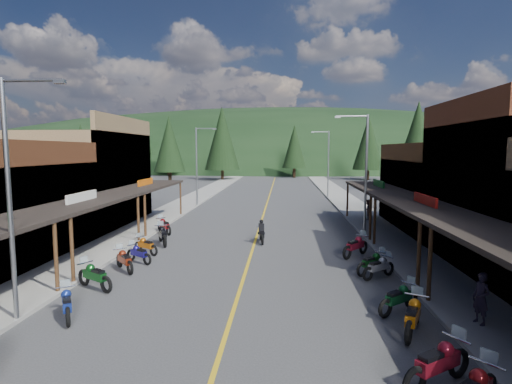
% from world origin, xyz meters
% --- Properties ---
extents(ground, '(220.00, 220.00, 0.00)m').
position_xyz_m(ground, '(0.00, 0.00, 0.00)').
color(ground, '#38383A').
rests_on(ground, ground).
extents(centerline, '(0.15, 90.00, 0.01)m').
position_xyz_m(centerline, '(0.00, 20.00, 0.01)').
color(centerline, gold).
rests_on(centerline, ground).
extents(sidewalk_west, '(3.40, 94.00, 0.15)m').
position_xyz_m(sidewalk_west, '(-8.70, 20.00, 0.07)').
color(sidewalk_west, gray).
rests_on(sidewalk_west, ground).
extents(sidewalk_east, '(3.40, 94.00, 0.15)m').
position_xyz_m(sidewalk_east, '(8.70, 20.00, 0.07)').
color(sidewalk_east, gray).
rests_on(sidewalk_east, ground).
extents(shop_west_3, '(10.90, 10.20, 8.20)m').
position_xyz_m(shop_west_3, '(-13.78, 11.30, 3.52)').
color(shop_west_3, brown).
rests_on(shop_west_3, ground).
extents(shop_east_3, '(10.90, 10.20, 6.20)m').
position_xyz_m(shop_east_3, '(13.75, 11.30, 2.53)').
color(shop_east_3, '#4C2D16').
rests_on(shop_east_3, ground).
extents(streetlight_0, '(2.16, 0.18, 8.00)m').
position_xyz_m(streetlight_0, '(-6.95, -6.00, 4.46)').
color(streetlight_0, gray).
rests_on(streetlight_0, ground).
extents(streetlight_1, '(2.16, 0.18, 8.00)m').
position_xyz_m(streetlight_1, '(-6.95, 22.00, 4.46)').
color(streetlight_1, gray).
rests_on(streetlight_1, ground).
extents(streetlight_2, '(2.16, 0.18, 8.00)m').
position_xyz_m(streetlight_2, '(6.95, 8.00, 4.46)').
color(streetlight_2, gray).
rests_on(streetlight_2, ground).
extents(streetlight_3, '(2.16, 0.18, 8.00)m').
position_xyz_m(streetlight_3, '(6.95, 30.00, 4.46)').
color(streetlight_3, gray).
rests_on(streetlight_3, ground).
extents(ridge_hill, '(310.00, 140.00, 60.00)m').
position_xyz_m(ridge_hill, '(0.00, 135.00, 0.00)').
color(ridge_hill, black).
rests_on(ridge_hill, ground).
extents(pine_0, '(5.04, 5.04, 11.00)m').
position_xyz_m(pine_0, '(-40.00, 62.00, 6.48)').
color(pine_0, black).
rests_on(pine_0, ground).
extents(pine_1, '(5.88, 5.88, 12.50)m').
position_xyz_m(pine_1, '(-24.00, 70.00, 7.24)').
color(pine_1, black).
rests_on(pine_1, ground).
extents(pine_2, '(6.72, 6.72, 14.00)m').
position_xyz_m(pine_2, '(-10.00, 58.00, 7.99)').
color(pine_2, black).
rests_on(pine_2, ground).
extents(pine_3, '(5.04, 5.04, 11.00)m').
position_xyz_m(pine_3, '(4.00, 66.00, 6.48)').
color(pine_3, black).
rests_on(pine_3, ground).
extents(pine_4, '(5.88, 5.88, 12.50)m').
position_xyz_m(pine_4, '(18.00, 60.00, 7.24)').
color(pine_4, black).
rests_on(pine_4, ground).
extents(pine_5, '(6.72, 6.72, 14.00)m').
position_xyz_m(pine_5, '(34.00, 72.00, 7.99)').
color(pine_5, black).
rests_on(pine_5, ground).
extents(pine_6, '(5.04, 5.04, 11.00)m').
position_xyz_m(pine_6, '(46.00, 64.00, 6.48)').
color(pine_6, black).
rests_on(pine_6, ground).
extents(pine_7, '(5.88, 5.88, 12.50)m').
position_xyz_m(pine_7, '(-32.00, 76.00, 7.24)').
color(pine_7, black).
rests_on(pine_7, ground).
extents(pine_8, '(4.48, 4.48, 10.00)m').
position_xyz_m(pine_8, '(-22.00, 40.00, 5.98)').
color(pine_8, black).
rests_on(pine_8, ground).
extents(pine_9, '(4.93, 4.93, 10.80)m').
position_xyz_m(pine_9, '(24.00, 45.00, 6.38)').
color(pine_9, black).
rests_on(pine_9, ground).
extents(pine_10, '(5.38, 5.38, 11.60)m').
position_xyz_m(pine_10, '(-18.00, 50.00, 6.78)').
color(pine_10, black).
rests_on(pine_10, ground).
extents(pine_11, '(5.82, 5.82, 12.40)m').
position_xyz_m(pine_11, '(20.00, 38.00, 7.19)').
color(pine_11, black).
rests_on(pine_11, ground).
extents(bike_west_5, '(1.62, 2.06, 1.15)m').
position_xyz_m(bike_west_5, '(-5.57, -5.61, 0.57)').
color(bike_west_5, navy).
rests_on(bike_west_5, ground).
extents(bike_west_6, '(2.25, 1.76, 1.25)m').
position_xyz_m(bike_west_6, '(-5.99, -2.75, 0.63)').
color(bike_west_6, '#0C4014').
rests_on(bike_west_6, ground).
extents(bike_west_7, '(1.87, 2.01, 1.18)m').
position_xyz_m(bike_west_7, '(-5.75, -0.22, 0.59)').
color(bike_west_7, maroon).
rests_on(bike_west_7, ground).
extents(bike_west_8, '(1.90, 1.55, 1.07)m').
position_xyz_m(bike_west_8, '(-5.56, 1.17, 0.53)').
color(bike_west_8, navy).
rests_on(bike_west_8, ground).
extents(bike_west_9, '(1.94, 1.59, 1.09)m').
position_xyz_m(bike_west_9, '(-5.80, 2.87, 0.54)').
color(bike_west_9, '#B95A0D').
rests_on(bike_west_9, ground).
extents(bike_west_10, '(1.69, 2.41, 1.31)m').
position_xyz_m(bike_west_10, '(-5.55, 5.14, 0.66)').
color(bike_west_10, black).
rests_on(bike_west_10, ground).
extents(bike_west_11, '(1.91, 2.14, 1.24)m').
position_xyz_m(bike_west_11, '(-6.40, 8.28, 0.62)').
color(bike_west_11, maroon).
rests_on(bike_west_11, ground).
extents(bike_east_4, '(2.35, 1.93, 1.32)m').
position_xyz_m(bike_east_4, '(5.51, -8.81, 0.66)').
color(bike_east_4, maroon).
rests_on(bike_east_4, ground).
extents(bike_east_5, '(1.65, 2.35, 1.29)m').
position_xyz_m(bike_east_5, '(5.82, -5.98, 0.64)').
color(bike_east_5, '#B25F0C').
rests_on(bike_east_5, ground).
extents(bike_east_6, '(2.04, 1.82, 1.18)m').
position_xyz_m(bike_east_6, '(5.84, -4.35, 0.59)').
color(bike_east_6, '#0B381A').
rests_on(bike_east_6, ground).
extents(bike_east_7, '(1.96, 1.71, 1.12)m').
position_xyz_m(bike_east_7, '(6.05, -0.48, 0.56)').
color(bike_east_7, gray).
rests_on(bike_east_7, ground).
extents(bike_east_8, '(2.02, 1.81, 1.17)m').
position_xyz_m(bike_east_8, '(5.91, 0.13, 0.58)').
color(bike_east_8, '#0B3811').
rests_on(bike_east_8, ground).
extents(bike_east_9, '(2.08, 2.22, 1.30)m').
position_xyz_m(bike_east_9, '(5.66, 3.15, 0.65)').
color(bike_east_9, maroon).
rests_on(bike_east_9, ground).
extents(rider_on_bike, '(0.91, 2.04, 1.50)m').
position_xyz_m(rider_on_bike, '(0.42, 6.11, 0.60)').
color(rider_on_bike, black).
rests_on(rider_on_bike, ground).
extents(pedestrian_east_a, '(0.59, 0.72, 1.69)m').
position_xyz_m(pedestrian_east_a, '(8.13, -5.38, 1.00)').
color(pedestrian_east_a, '#271F2E').
rests_on(pedestrian_east_a, sidewalk_east).
extents(pedestrian_east_b, '(0.92, 0.81, 1.64)m').
position_xyz_m(pedestrian_east_b, '(8.56, 14.11, 0.97)').
color(pedestrian_east_b, '#4F3731').
rests_on(pedestrian_east_b, sidewalk_east).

